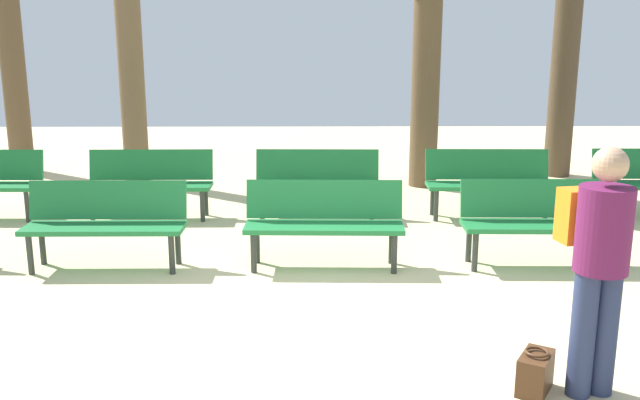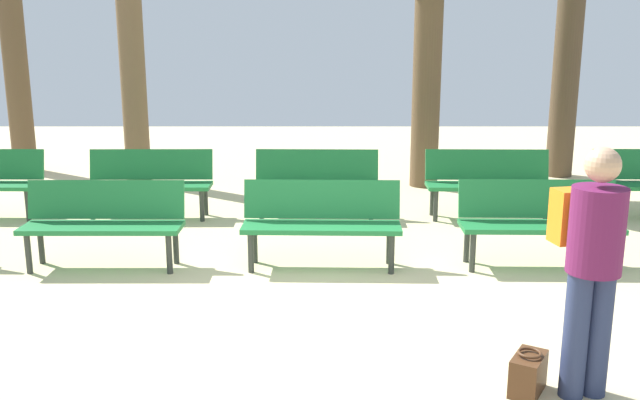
% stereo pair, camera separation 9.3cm
% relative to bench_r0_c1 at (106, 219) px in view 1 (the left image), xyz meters
% --- Properties ---
extents(ground_plane, '(26.10, 26.10, 0.00)m').
position_rel_bench_r0_c1_xyz_m(ground_plane, '(2.18, -1.57, -0.50)').
color(ground_plane, beige).
extents(bench_r0_c1, '(1.60, 0.48, 0.87)m').
position_rel_bench_r0_c1_xyz_m(bench_r0_c1, '(0.00, 0.00, 0.00)').
color(bench_r0_c1, '#1E7238').
rests_on(bench_r0_c1, ground_plane).
extents(bench_r0_c2, '(1.61, 0.52, 0.87)m').
position_rel_bench_r0_c1_xyz_m(bench_r0_c2, '(2.21, 0.01, 0.00)').
color(bench_r0_c2, '#1E7238').
rests_on(bench_r0_c2, ground_plane).
extents(bench_r0_c3, '(1.61, 0.52, 0.87)m').
position_rel_bench_r0_c1_xyz_m(bench_r0_c3, '(4.43, 0.03, 0.00)').
color(bench_r0_c3, '#1E7238').
rests_on(bench_r0_c3, ground_plane).
extents(bench_r1_c1, '(1.60, 0.50, 0.87)m').
position_rel_bench_r0_c1_xyz_m(bench_r1_c1, '(-0.01, 2.01, 0.00)').
color(bench_r1_c1, '#1E7238').
rests_on(bench_r1_c1, ground_plane).
extents(bench_r1_c2, '(1.61, 0.52, 0.87)m').
position_rel_bench_r0_c1_xyz_m(bench_r1_c2, '(2.15, 2.01, 0.00)').
color(bench_r1_c2, '#1E7238').
rests_on(bench_r1_c2, ground_plane).
extents(bench_r1_c3, '(1.61, 0.51, 0.87)m').
position_rel_bench_r0_c1_xyz_m(bench_r1_c3, '(4.38, 2.00, 0.00)').
color(bench_r1_c3, '#1E7238').
rests_on(bench_r1_c3, ground_plane).
extents(tree_1, '(0.41, 0.41, 3.14)m').
position_rel_bench_r0_c1_xyz_m(tree_1, '(-3.02, 5.28, 1.06)').
color(tree_1, brown).
rests_on(tree_1, ground_plane).
extents(tree_2, '(0.44, 0.44, 3.22)m').
position_rel_bench_r0_c1_xyz_m(tree_2, '(6.26, 4.79, 1.10)').
color(tree_2, '#4C3A28').
rests_on(tree_2, ground_plane).
extents(tree_3, '(0.40, 0.40, 3.11)m').
position_rel_bench_r0_c1_xyz_m(tree_3, '(-0.77, 4.34, 1.05)').
color(tree_3, brown).
rests_on(tree_3, ground_plane).
extents(visitor_with_backpack, '(0.41, 0.57, 1.65)m').
position_rel_bench_r0_c1_xyz_m(visitor_with_backpack, '(3.92, -2.62, 0.43)').
color(visitor_with_backpack, navy).
rests_on(visitor_with_backpack, ground_plane).
extents(handbag, '(0.32, 0.37, 0.29)m').
position_rel_bench_r0_c1_xyz_m(handbag, '(3.57, -2.61, -0.37)').
color(handbag, '#4C2D19').
rests_on(handbag, ground_plane).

